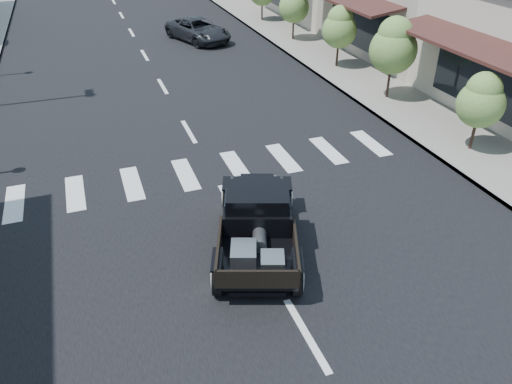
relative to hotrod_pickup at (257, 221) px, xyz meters
name	(u,v)px	position (x,y,z in m)	size (l,w,h in m)	color
ground	(255,246)	(-0.04, 0.07, -0.76)	(120.00, 120.00, 0.00)	black
road	(151,67)	(-0.04, 15.07, -0.75)	(14.00, 80.00, 0.02)	black
road_markings	(172,103)	(-0.04, 10.07, -0.76)	(12.00, 60.00, 0.06)	silver
sidewalk_right	(311,49)	(8.46, 15.07, -0.69)	(3.00, 80.00, 0.15)	gray
storefront_mid	(444,5)	(14.96, 13.07, 1.49)	(10.00, 9.00, 4.50)	#A69D8B
small_tree_a	(478,113)	(8.26, 2.42, 0.61)	(1.47, 1.47, 2.45)	#5D833C
small_tree_b	(392,60)	(8.26, 7.39, 0.92)	(1.84, 1.84, 3.06)	#5D833C
small_tree_c	(339,37)	(8.26, 11.77, 0.72)	(1.60, 1.60, 2.67)	#5D833C
small_tree_d	(294,14)	(8.26, 17.04, 0.76)	(1.65, 1.65, 2.74)	#5D833C
hotrod_pickup	(257,221)	(0.00, 0.00, 0.00)	(2.06, 4.41, 1.53)	black
second_car	(198,30)	(3.29, 18.91, -0.16)	(2.02, 4.38, 1.22)	black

